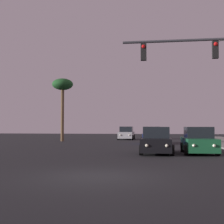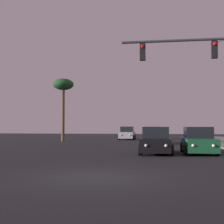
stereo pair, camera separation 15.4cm
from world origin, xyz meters
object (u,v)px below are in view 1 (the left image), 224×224
Objects in this scene: car_blue at (152,136)px; palm_tree_mid at (63,87)px; car_green at (199,141)px; car_black at (157,141)px; traffic_light_mast at (224,67)px; car_silver at (126,134)px.

palm_tree_mid is at bearing -21.06° from car_blue.
car_green is 2.66m from car_black.
car_green is 1.00× the size of car_black.
palm_tree_mid is at bearing -52.72° from car_black.
traffic_light_mast is at bearing 136.85° from car_black.
car_black is at bearing -53.98° from palm_tree_mid.
traffic_light_mast is at bearing 107.34° from car_silver.
car_green is at bearing 102.52° from traffic_light_mast.
car_green is at bearing -47.06° from palm_tree_mid.
car_silver is at bearing 106.88° from traffic_light_mast.
traffic_light_mast reaches higher than car_green.
traffic_light_mast is (3.47, -3.40, 3.97)m from car_black.
car_blue is 12.07m from palm_tree_mid.
traffic_light_mast is (0.84, -3.77, 3.97)m from car_green.
car_green is at bearing -170.80° from car_black.
palm_tree_mid is (-13.27, 14.26, 5.46)m from car_green.
car_silver is 10.60m from palm_tree_mid.
car_silver is 1.00× the size of car_black.
car_silver is at bearing 41.54° from palm_tree_mid.
car_blue is at bearing -18.86° from palm_tree_mid.
car_silver and car_black have the same top height.
car_silver and car_blue have the same top height.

